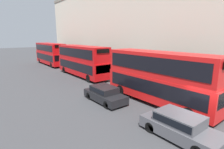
{
  "coord_description": "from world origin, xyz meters",
  "views": [
    {
      "loc": [
        -10.19,
        -4.38,
        5.54
      ],
      "look_at": [
        0.48,
        9.36,
        1.79
      ],
      "focal_mm": 28.0,
      "sensor_mm": 36.0,
      "label": 1
    }
  ],
  "objects_px": {
    "bus_second_in_queue": "(82,60)",
    "bus_third_in_queue": "(50,53)",
    "bus_leading": "(159,76)",
    "car_hatchback": "(105,94)",
    "car_dark_sedan": "(180,125)"
  },
  "relations": [
    {
      "from": "bus_leading",
      "to": "bus_third_in_queue",
      "type": "distance_m",
      "value": 26.67
    },
    {
      "from": "bus_second_in_queue",
      "to": "car_hatchback",
      "type": "distance_m",
      "value": 11.01
    },
    {
      "from": "bus_second_in_queue",
      "to": "car_hatchback",
      "type": "bearing_deg",
      "value": -108.21
    },
    {
      "from": "bus_leading",
      "to": "car_dark_sedan",
      "type": "distance_m",
      "value": 5.6
    },
    {
      "from": "car_dark_sedan",
      "to": "bus_leading",
      "type": "bearing_deg",
      "value": 50.58
    },
    {
      "from": "bus_third_in_queue",
      "to": "car_hatchback",
      "type": "xyz_separation_m",
      "value": [
        -3.4,
        -23.63,
        -1.67
      ]
    },
    {
      "from": "bus_third_in_queue",
      "to": "car_hatchback",
      "type": "height_order",
      "value": "bus_third_in_queue"
    },
    {
      "from": "bus_third_in_queue",
      "to": "car_dark_sedan",
      "type": "bearing_deg",
      "value": -96.3
    },
    {
      "from": "bus_third_in_queue",
      "to": "bus_second_in_queue",
      "type": "bearing_deg",
      "value": -90.0
    },
    {
      "from": "car_dark_sedan",
      "to": "car_hatchback",
      "type": "distance_m",
      "value": 7.18
    },
    {
      "from": "bus_second_in_queue",
      "to": "bus_third_in_queue",
      "type": "height_order",
      "value": "bus_third_in_queue"
    },
    {
      "from": "bus_third_in_queue",
      "to": "bus_leading",
      "type": "bearing_deg",
      "value": -90.0
    },
    {
      "from": "car_dark_sedan",
      "to": "car_hatchback",
      "type": "xyz_separation_m",
      "value": [
        -0.0,
        7.18,
        -0.04
      ]
    },
    {
      "from": "bus_leading",
      "to": "bus_second_in_queue",
      "type": "height_order",
      "value": "bus_leading"
    },
    {
      "from": "car_hatchback",
      "to": "car_dark_sedan",
      "type": "bearing_deg",
      "value": -90.0
    }
  ]
}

